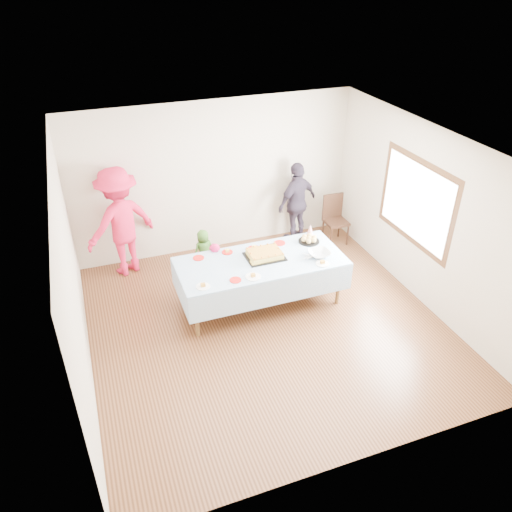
# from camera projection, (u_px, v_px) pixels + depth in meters

# --- Properties ---
(ground) EXTENTS (5.00, 5.00, 0.00)m
(ground) POSITION_uv_depth(u_px,v_px,m) (266.00, 324.00, 7.38)
(ground) COLOR #432613
(ground) RESTS_ON ground
(room_walls) EXTENTS (5.04, 5.04, 2.72)m
(room_walls) POSITION_uv_depth(u_px,v_px,m) (271.00, 216.00, 6.48)
(room_walls) COLOR beige
(room_walls) RESTS_ON ground
(party_table) EXTENTS (2.50, 1.10, 0.78)m
(party_table) POSITION_uv_depth(u_px,v_px,m) (261.00, 264.00, 7.46)
(party_table) COLOR brown
(party_table) RESTS_ON ground
(birthday_cake) EXTENTS (0.57, 0.44, 0.10)m
(birthday_cake) POSITION_uv_depth(u_px,v_px,m) (265.00, 254.00, 7.49)
(birthday_cake) COLOR black
(birthday_cake) RESTS_ON party_table
(rolls_tray) EXTENTS (0.34, 0.34, 0.10)m
(rolls_tray) POSITION_uv_depth(u_px,v_px,m) (309.00, 239.00, 7.89)
(rolls_tray) COLOR black
(rolls_tray) RESTS_ON party_table
(punch_bowl) EXTENTS (0.33, 0.33, 0.08)m
(punch_bowl) POSITION_uv_depth(u_px,v_px,m) (319.00, 254.00, 7.52)
(punch_bowl) COLOR silver
(punch_bowl) RESTS_ON party_table
(party_hat) EXTENTS (0.11, 0.11, 0.19)m
(party_hat) POSITION_uv_depth(u_px,v_px,m) (310.00, 230.00, 8.05)
(party_hat) COLOR white
(party_hat) RESTS_ON party_table
(fork_pile) EXTENTS (0.24, 0.18, 0.07)m
(fork_pile) POSITION_uv_depth(u_px,v_px,m) (309.00, 256.00, 7.47)
(fork_pile) COLOR white
(fork_pile) RESTS_ON party_table
(plate_red_far_a) EXTENTS (0.17, 0.17, 0.01)m
(plate_red_far_a) POSITION_uv_depth(u_px,v_px,m) (199.00, 258.00, 7.48)
(plate_red_far_a) COLOR red
(plate_red_far_a) RESTS_ON party_table
(plate_red_far_b) EXTENTS (0.17, 0.17, 0.01)m
(plate_red_far_b) POSITION_uv_depth(u_px,v_px,m) (227.00, 252.00, 7.63)
(plate_red_far_b) COLOR red
(plate_red_far_b) RESTS_ON party_table
(plate_red_far_c) EXTENTS (0.20, 0.20, 0.01)m
(plate_red_far_c) POSITION_uv_depth(u_px,v_px,m) (254.00, 249.00, 7.71)
(plate_red_far_c) COLOR red
(plate_red_far_c) RESTS_ON party_table
(plate_red_far_d) EXTENTS (0.18, 0.18, 0.01)m
(plate_red_far_d) POSITION_uv_depth(u_px,v_px,m) (280.00, 243.00, 7.87)
(plate_red_far_d) COLOR red
(plate_red_far_d) RESTS_ON party_table
(plate_red_near) EXTENTS (0.17, 0.17, 0.01)m
(plate_red_near) POSITION_uv_depth(u_px,v_px,m) (235.00, 280.00, 6.98)
(plate_red_near) COLOR red
(plate_red_near) RESTS_ON party_table
(plate_white_left) EXTENTS (0.20, 0.20, 0.01)m
(plate_white_left) POSITION_uv_depth(u_px,v_px,m) (203.00, 287.00, 6.84)
(plate_white_left) COLOR white
(plate_white_left) RESTS_ON party_table
(plate_white_mid) EXTENTS (0.22, 0.22, 0.01)m
(plate_white_mid) POSITION_uv_depth(u_px,v_px,m) (253.00, 277.00, 7.05)
(plate_white_mid) COLOR white
(plate_white_mid) RESTS_ON party_table
(plate_white_right) EXTENTS (0.20, 0.20, 0.01)m
(plate_white_right) POSITION_uv_depth(u_px,v_px,m) (322.00, 264.00, 7.34)
(plate_white_right) COLOR white
(plate_white_right) RESTS_ON party_table
(dining_chair) EXTENTS (0.40, 0.40, 0.92)m
(dining_chair) POSITION_uv_depth(u_px,v_px,m) (334.00, 216.00, 9.27)
(dining_chair) COLOR black
(dining_chair) RESTS_ON ground
(toddler_left) EXTENTS (0.35, 0.25, 0.89)m
(toddler_left) POSITION_uv_depth(u_px,v_px,m) (215.00, 268.00, 7.87)
(toddler_left) COLOR #C41851
(toddler_left) RESTS_ON ground
(toddler_mid) EXTENTS (0.42, 0.33, 0.76)m
(toddler_mid) POSITION_uv_depth(u_px,v_px,m) (204.00, 250.00, 8.46)
(toddler_mid) COLOR #366521
(toddler_mid) RESTS_ON ground
(toddler_right) EXTENTS (0.44, 0.40, 0.74)m
(toddler_right) POSITION_uv_depth(u_px,v_px,m) (299.00, 256.00, 8.33)
(toddler_right) COLOR #B46554
(toddler_right) RESTS_ON ground
(adult_left) EXTENTS (1.39, 1.12, 1.87)m
(adult_left) POSITION_uv_depth(u_px,v_px,m) (120.00, 222.00, 8.15)
(adult_left) COLOR #D41A42
(adult_left) RESTS_ON ground
(adult_right) EXTENTS (0.98, 0.69, 1.54)m
(adult_right) POSITION_uv_depth(u_px,v_px,m) (297.00, 203.00, 9.17)
(adult_right) COLOR #342B3B
(adult_right) RESTS_ON ground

